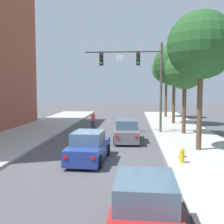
# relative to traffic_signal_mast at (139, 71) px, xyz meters

# --- Properties ---
(ground_plane) EXTENTS (120.00, 120.00, 0.00)m
(ground_plane) POSITION_rel_traffic_signal_mast_xyz_m (-2.74, -9.51, -5.34)
(ground_plane) COLOR #4C4C51
(sidewalk_right) EXTENTS (5.00, 60.00, 0.15)m
(sidewalk_right) POSITION_rel_traffic_signal_mast_xyz_m (3.76, -9.51, -5.27)
(sidewalk_right) COLOR #B2AFA8
(sidewalk_right) RESTS_ON ground
(traffic_signal_mast) EXTENTS (6.60, 0.38, 7.50)m
(traffic_signal_mast) POSITION_rel_traffic_signal_mast_xyz_m (0.00, 0.00, 0.00)
(traffic_signal_mast) COLOR #514C47
(traffic_signal_mast) RESTS_ON sidewalk_right
(car_lead_grey) EXTENTS (1.92, 4.28, 1.60)m
(car_lead_grey) POSITION_rel_traffic_signal_mast_xyz_m (-0.93, -3.73, -4.62)
(car_lead_grey) COLOR slate
(car_lead_grey) RESTS_ON ground
(car_following_blue) EXTENTS (2.01, 4.32, 1.60)m
(car_following_blue) POSITION_rel_traffic_signal_mast_xyz_m (-2.81, -9.32, -4.62)
(car_following_blue) COLOR navy
(car_following_blue) RESTS_ON ground
(car_third_red) EXTENTS (1.94, 4.29, 1.60)m
(car_third_red) POSITION_rel_traffic_signal_mast_xyz_m (-0.13, -16.67, -4.62)
(car_third_red) COLOR #B21E1E
(car_third_red) RESTS_ON ground
(pedestrian_crossing_road) EXTENTS (0.36, 0.22, 1.64)m
(pedestrian_crossing_road) POSITION_rel_traffic_signal_mast_xyz_m (-4.23, 1.94, -4.43)
(pedestrian_crossing_road) COLOR #232847
(pedestrian_crossing_road) RESTS_ON ground
(fire_hydrant) EXTENTS (0.48, 0.24, 0.72)m
(fire_hydrant) POSITION_rel_traffic_signal_mast_xyz_m (1.99, -9.83, -4.84)
(fire_hydrant) COLOR gold
(fire_hydrant) RESTS_ON sidewalk_right
(street_tree_nearest) EXTENTS (4.04, 4.04, 8.27)m
(street_tree_nearest) POSITION_rel_traffic_signal_mast_xyz_m (3.51, -6.72, 1.03)
(street_tree_nearest) COLOR brown
(street_tree_nearest) RESTS_ON sidewalk_right
(street_tree_second) EXTENTS (3.29, 3.29, 6.92)m
(street_tree_second) POSITION_rel_traffic_signal_mast_xyz_m (3.71, -0.55, 0.05)
(street_tree_second) COLOR brown
(street_tree_second) RESTS_ON sidewalk_right
(street_tree_third) EXTENTS (4.39, 4.39, 8.37)m
(street_tree_third) POSITION_rel_traffic_signal_mast_xyz_m (3.79, 6.03, 0.96)
(street_tree_third) COLOR brown
(street_tree_third) RESTS_ON sidewalk_right
(street_tree_farthest) EXTENTS (3.82, 3.82, 8.22)m
(street_tree_farthest) POSITION_rel_traffic_signal_mast_xyz_m (3.75, 12.81, 1.08)
(street_tree_farthest) COLOR brown
(street_tree_farthest) RESTS_ON sidewalk_right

